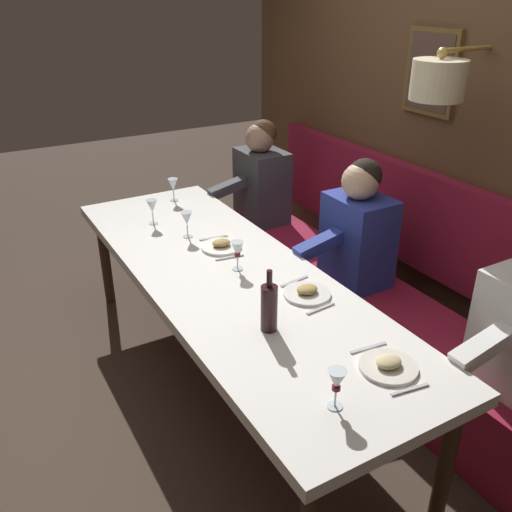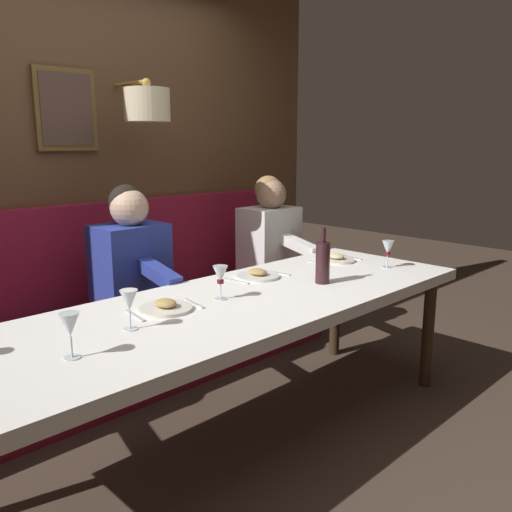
% 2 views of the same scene
% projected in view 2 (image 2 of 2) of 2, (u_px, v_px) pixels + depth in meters
% --- Properties ---
extents(ground_plane, '(12.00, 12.00, 0.00)m').
position_uv_depth(ground_plane, '(233.00, 443.00, 2.66)').
color(ground_plane, '#423328').
extents(dining_table, '(0.90, 2.77, 0.74)m').
position_uv_depth(dining_table, '(232.00, 314.00, 2.51)').
color(dining_table, white).
rests_on(dining_table, ground_plane).
extents(banquette_bench, '(0.52, 2.97, 0.45)m').
position_uv_depth(banquette_bench, '(135.00, 352.00, 3.23)').
color(banquette_bench, maroon).
rests_on(banquette_bench, ground_plane).
extents(back_wall_panel, '(0.59, 4.17, 2.90)m').
position_uv_depth(back_wall_panel, '(78.00, 160.00, 3.39)').
color(back_wall_panel, brown).
rests_on(back_wall_panel, ground_plane).
extents(diner_nearest, '(0.60, 0.40, 0.79)m').
position_uv_depth(diner_nearest, '(270.00, 234.00, 3.91)').
color(diner_nearest, white).
rests_on(diner_nearest, banquette_bench).
extents(diner_near, '(0.60, 0.40, 0.79)m').
position_uv_depth(diner_near, '(131.00, 258.00, 3.10)').
color(diner_near, '#283893').
rests_on(diner_near, banquette_bench).
extents(place_setting_0, '(0.24, 0.32, 0.05)m').
position_uv_depth(place_setting_0, '(258.00, 275.00, 2.94)').
color(place_setting_0, silver).
rests_on(place_setting_0, dining_table).
extents(place_setting_1, '(0.24, 0.33, 0.05)m').
position_uv_depth(place_setting_1, '(166.00, 307.00, 2.37)').
color(place_setting_1, silver).
rests_on(place_setting_1, dining_table).
extents(place_setting_2, '(0.24, 0.33, 0.05)m').
position_uv_depth(place_setting_2, '(336.00, 259.00, 3.35)').
color(place_setting_2, silver).
rests_on(place_setting_2, dining_table).
extents(wine_glass_0, '(0.07, 0.07, 0.16)m').
position_uv_depth(wine_glass_0, '(388.00, 249.00, 3.15)').
color(wine_glass_0, silver).
rests_on(wine_glass_0, dining_table).
extents(wine_glass_1, '(0.07, 0.07, 0.16)m').
position_uv_depth(wine_glass_1, '(129.00, 302.00, 2.10)').
color(wine_glass_1, silver).
rests_on(wine_glass_1, dining_table).
extents(wine_glass_2, '(0.07, 0.07, 0.16)m').
position_uv_depth(wine_glass_2, '(70.00, 326.00, 1.82)').
color(wine_glass_2, silver).
rests_on(wine_glass_2, dining_table).
extents(wine_glass_3, '(0.07, 0.07, 0.16)m').
position_uv_depth(wine_glass_3, '(220.00, 276.00, 2.51)').
color(wine_glass_3, silver).
rests_on(wine_glass_3, dining_table).
extents(wine_bottle, '(0.08, 0.08, 0.30)m').
position_uv_depth(wine_bottle, '(323.00, 262.00, 2.81)').
color(wine_bottle, '#33191E').
rests_on(wine_bottle, dining_table).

